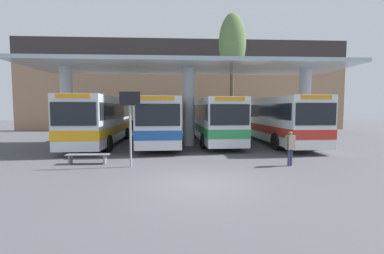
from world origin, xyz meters
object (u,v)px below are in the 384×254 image
parked_car_street (114,124)px  info_sign_platform (130,114)px  transit_bus_far_right_bay (272,118)px  transit_bus_center_bay (161,119)px  transit_bus_left_bay (102,118)px  waiting_bench_near_pillar (88,156)px  pedestrian_waiting (290,145)px  poplar_tree_behind_left (232,45)px  transit_bus_right_bay (213,118)px

parked_car_street → info_sign_platform: bearing=-77.8°
transit_bus_far_right_bay → info_sign_platform: (-9.36, -8.03, 0.48)m
transit_bus_center_bay → parked_car_street: 10.06m
transit_bus_left_bay → transit_bus_far_right_bay: (12.77, 0.59, -0.01)m
waiting_bench_near_pillar → pedestrian_waiting: pedestrian_waiting is taller
pedestrian_waiting → transit_bus_far_right_bay: bearing=50.3°
transit_bus_left_bay → parked_car_street: transit_bus_left_bay is taller
transit_bus_left_bay → pedestrian_waiting: 13.05m
transit_bus_center_bay → pedestrian_waiting: 10.31m
poplar_tree_behind_left → waiting_bench_near_pillar: bearing=-126.4°
transit_bus_left_bay → parked_car_street: 8.99m
waiting_bench_near_pillar → info_sign_platform: 3.03m
transit_bus_right_bay → parked_car_street: (-9.52, 7.76, -0.86)m
transit_bus_left_bay → transit_bus_center_bay: size_ratio=0.93×
transit_bus_right_bay → poplar_tree_behind_left: size_ratio=0.97×
transit_bus_far_right_bay → pedestrian_waiting: (-2.21, -8.19, -0.91)m
waiting_bench_near_pillar → transit_bus_right_bay: bearing=48.1°
poplar_tree_behind_left → transit_bus_left_bay: bearing=-150.1°
transit_bus_right_bay → info_sign_platform: size_ratio=3.43×
transit_bus_far_right_bay → poplar_tree_behind_left: (-2.00, 5.59, 6.85)m
transit_bus_right_bay → info_sign_platform: info_sign_platform is taller
transit_bus_far_right_bay → info_sign_platform: transit_bus_far_right_bay is taller
transit_bus_center_bay → info_sign_platform: bearing=82.0°
transit_bus_center_bay → pedestrian_waiting: transit_bus_center_bay is taller
info_sign_platform → parked_car_street: bearing=106.1°
parked_car_street → transit_bus_far_right_bay: bearing=-34.3°
transit_bus_left_bay → waiting_bench_near_pillar: size_ratio=5.36×
transit_bus_right_bay → pedestrian_waiting: bearing=103.1°
transit_bus_left_bay → parked_car_street: (-1.29, 8.85, -0.92)m
transit_bus_far_right_bay → pedestrian_waiting: size_ratio=7.78×
transit_bus_far_right_bay → pedestrian_waiting: 8.54m
poplar_tree_behind_left → pedestrian_waiting: bearing=-90.9°
transit_bus_far_right_bay → poplar_tree_behind_left: 9.06m
waiting_bench_near_pillar → parked_car_street: (-2.55, 15.54, 0.62)m
transit_bus_center_bay → poplar_tree_behind_left: poplar_tree_behind_left is taller
transit_bus_left_bay → info_sign_platform: bearing=113.2°
transit_bus_center_bay → info_sign_platform: 7.98m
poplar_tree_behind_left → parked_car_street: poplar_tree_behind_left is taller
transit_bus_left_bay → info_sign_platform: transit_bus_left_bay is taller
pedestrian_waiting → parked_car_street: (-11.85, 16.46, 0.01)m
transit_bus_center_bay → transit_bus_far_right_bay: size_ratio=0.94×
transit_bus_far_right_bay → pedestrian_waiting: transit_bus_far_right_bay is taller
pedestrian_waiting → info_sign_platform: bearing=154.1°
waiting_bench_near_pillar → parked_car_street: parked_car_street is taller
transit_bus_right_bay → waiting_bench_near_pillar: bearing=46.2°
info_sign_platform → poplar_tree_behind_left: bearing=61.6°
transit_bus_right_bay → waiting_bench_near_pillar: (-6.96, -7.77, -1.48)m
info_sign_platform → parked_car_street: (-4.69, 16.29, -1.39)m
transit_bus_center_bay → transit_bus_right_bay: size_ratio=1.01×
poplar_tree_behind_left → parked_car_street: size_ratio=2.44×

